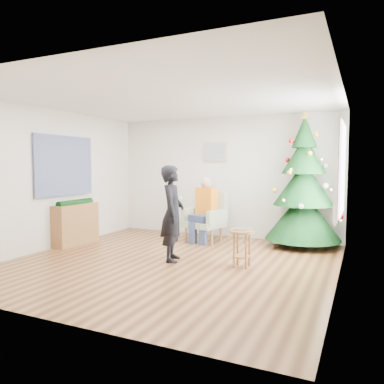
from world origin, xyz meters
The scene contains 19 objects.
floor centered at (0.00, 0.00, 0.00)m, with size 5.00×5.00×0.00m, color brown.
ceiling centered at (0.00, 0.00, 2.60)m, with size 5.00×5.00×0.00m, color white.
wall_back centered at (0.00, 2.50, 1.30)m, with size 5.00×5.00×0.00m, color silver.
wall_front centered at (0.00, -2.50, 1.30)m, with size 5.00×5.00×0.00m, color silver.
wall_left centered at (-2.50, 0.00, 1.30)m, with size 5.00×5.00×0.00m, color silver.
wall_right centered at (2.50, 0.00, 1.30)m, with size 5.00×5.00×0.00m, color silver.
window_panel centered at (2.47, 1.00, 1.50)m, with size 0.04×1.30×1.40m, color white.
curtains centered at (2.44, 1.00, 1.50)m, with size 0.05×1.75×1.50m.
christmas_tree centered at (1.74, 2.13, 1.16)m, with size 1.43×1.43×2.58m.
stool centered at (1.12, 0.21, 0.29)m, with size 0.38×0.38×0.57m.
laptop centered at (1.12, 0.21, 0.58)m, with size 0.31×0.20×0.02m, color silver.
armchair centered at (-0.15, 1.81, 0.37)m, with size 0.89×0.86×1.00m.
seated_person centered at (-0.16, 1.75, 0.67)m, with size 0.50×0.66×1.31m.
standing_man centered at (-0.03, 0.12, 0.78)m, with size 0.57×0.37×1.56m, color black.
game_controller centered at (0.14, 0.09, 1.04)m, with size 0.04×0.13×0.04m, color white.
console centered at (-2.33, 0.42, 0.40)m, with size 0.30×1.00×0.80m, color brown.
garland centered at (-2.33, 0.42, 0.82)m, with size 0.14×0.14×0.90m, color black.
tapestry centered at (-2.46, 0.30, 1.55)m, with size 0.03×1.50×1.15m, color black.
framed_picture centered at (-0.20, 2.46, 1.85)m, with size 0.52×0.05×0.42m.
Camera 1 is at (2.78, -5.23, 1.57)m, focal length 35.00 mm.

